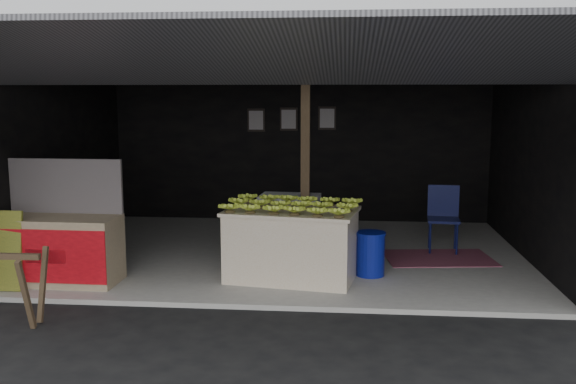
# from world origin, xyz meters

# --- Properties ---
(ground) EXTENTS (80.00, 80.00, 0.00)m
(ground) POSITION_xyz_m (0.00, 0.00, 0.00)
(ground) COLOR black
(ground) RESTS_ON ground
(concrete_slab) EXTENTS (7.00, 5.00, 0.06)m
(concrete_slab) POSITION_xyz_m (0.00, 2.50, 0.03)
(concrete_slab) COLOR gray
(concrete_slab) RESTS_ON ground
(shophouse) EXTENTS (7.40, 7.29, 3.02)m
(shophouse) POSITION_xyz_m (0.00, 2.82, 2.10)
(shophouse) COLOR black
(shophouse) RESTS_ON ground
(banana_table) EXTENTS (1.75, 1.23, 0.89)m
(banana_table) POSITION_xyz_m (0.19, 1.07, 0.51)
(banana_table) COLOR beige
(banana_table) RESTS_ON concrete_slab
(banana_pile) EXTENTS (1.61, 1.12, 0.18)m
(banana_pile) POSITION_xyz_m (0.19, 1.07, 1.04)
(banana_pile) COLOR #CDD82D
(banana_pile) RESTS_ON banana_table
(white_crate) EXTENTS (0.87, 0.63, 0.92)m
(white_crate) POSITION_xyz_m (0.07, 2.05, 0.52)
(white_crate) COLOR white
(white_crate) RESTS_ON concrete_slab
(neighbor_stall) EXTENTS (1.49, 0.69, 1.52)m
(neighbor_stall) POSITION_xyz_m (-2.68, 0.66, 0.52)
(neighbor_stall) COLOR #998466
(neighbor_stall) RESTS_ON concrete_slab
(sawhorse) EXTENTS (0.79, 0.70, 0.78)m
(sawhorse) POSITION_xyz_m (-2.64, -0.73, 0.49)
(sawhorse) COLOR #4B3925
(sawhorse) RESTS_ON ground
(water_barrel) EXTENTS (0.37, 0.37, 0.54)m
(water_barrel) POSITION_xyz_m (1.18, 1.32, 0.33)
(water_barrel) COLOR navy
(water_barrel) RESTS_ON concrete_slab
(plastic_chair) EXTENTS (0.50, 0.50, 0.97)m
(plastic_chair) POSITION_xyz_m (2.31, 2.78, 0.64)
(plastic_chair) COLOR #0A0D37
(plastic_chair) RESTS_ON concrete_slab
(magenta_rug) EXTENTS (1.61, 1.17, 0.01)m
(magenta_rug) POSITION_xyz_m (2.19, 2.28, 0.07)
(magenta_rug) COLOR maroon
(magenta_rug) RESTS_ON concrete_slab
(picture_frames) EXTENTS (1.62, 0.04, 0.46)m
(picture_frames) POSITION_xyz_m (-0.17, 4.89, 1.93)
(picture_frames) COLOR black
(picture_frames) RESTS_ON shophouse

